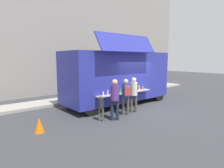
{
  "coord_description": "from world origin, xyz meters",
  "views": [
    {
      "loc": [
        -7.86,
        -6.6,
        2.67
      ],
      "look_at": [
        -1.07,
        1.41,
        1.3
      ],
      "focal_mm": 30.99,
      "sensor_mm": 36.0,
      "label": 1
    }
  ],
  "objects_px": {
    "food_truck_main": "(118,76)",
    "trash_bin": "(134,86)",
    "customer_mid_with_backpack": "(126,93)",
    "customer_rear_waiting": "(115,96)",
    "customer_front_ordering": "(134,92)",
    "traffic_cone_orange": "(39,125)",
    "child_near_queue": "(101,106)"
  },
  "relations": [
    {
      "from": "traffic_cone_orange",
      "to": "trash_bin",
      "type": "xyz_separation_m",
      "value": [
        9.06,
        3.82,
        0.2
      ]
    },
    {
      "from": "traffic_cone_orange",
      "to": "child_near_queue",
      "type": "distance_m",
      "value": 2.58
    },
    {
      "from": "trash_bin",
      "to": "customer_mid_with_backpack",
      "type": "relative_size",
      "value": 0.55
    },
    {
      "from": "trash_bin",
      "to": "customer_rear_waiting",
      "type": "bearing_deg",
      "value": -143.09
    },
    {
      "from": "traffic_cone_orange",
      "to": "customer_front_ordering",
      "type": "relative_size",
      "value": 0.31
    },
    {
      "from": "customer_mid_with_backpack",
      "to": "child_near_queue",
      "type": "bearing_deg",
      "value": 115.97
    },
    {
      "from": "food_truck_main",
      "to": "trash_bin",
      "type": "relative_size",
      "value": 6.96
    },
    {
      "from": "food_truck_main",
      "to": "traffic_cone_orange",
      "type": "distance_m",
      "value": 5.62
    },
    {
      "from": "trash_bin",
      "to": "customer_rear_waiting",
      "type": "distance_m",
      "value": 7.56
    },
    {
      "from": "food_truck_main",
      "to": "customer_front_ordering",
      "type": "distance_m",
      "value": 2.06
    },
    {
      "from": "food_truck_main",
      "to": "customer_mid_with_backpack",
      "type": "xyz_separation_m",
      "value": [
        -1.28,
        -1.96,
        -0.61
      ]
    },
    {
      "from": "customer_front_ordering",
      "to": "customer_rear_waiting",
      "type": "bearing_deg",
      "value": 130.55
    },
    {
      "from": "customer_front_ordering",
      "to": "customer_mid_with_backpack",
      "type": "height_order",
      "value": "customer_front_ordering"
    },
    {
      "from": "trash_bin",
      "to": "customer_front_ordering",
      "type": "distance_m",
      "value": 6.14
    },
    {
      "from": "food_truck_main",
      "to": "trash_bin",
      "type": "xyz_separation_m",
      "value": [
        3.83,
        2.32,
        -1.19
      ]
    },
    {
      "from": "food_truck_main",
      "to": "trash_bin",
      "type": "height_order",
      "value": "food_truck_main"
    },
    {
      "from": "customer_rear_waiting",
      "to": "traffic_cone_orange",
      "type": "bearing_deg",
      "value": 111.66
    },
    {
      "from": "traffic_cone_orange",
      "to": "customer_rear_waiting",
      "type": "distance_m",
      "value": 3.22
    },
    {
      "from": "traffic_cone_orange",
      "to": "customer_mid_with_backpack",
      "type": "distance_m",
      "value": 4.06
    },
    {
      "from": "traffic_cone_orange",
      "to": "customer_rear_waiting",
      "type": "xyz_separation_m",
      "value": [
        3.04,
        -0.71,
        0.8
      ]
    },
    {
      "from": "food_truck_main",
      "to": "traffic_cone_orange",
      "type": "height_order",
      "value": "food_truck_main"
    },
    {
      "from": "child_near_queue",
      "to": "trash_bin",
      "type": "bearing_deg",
      "value": -2.58
    },
    {
      "from": "food_truck_main",
      "to": "trash_bin",
      "type": "distance_m",
      "value": 4.63
    },
    {
      "from": "traffic_cone_orange",
      "to": "trash_bin",
      "type": "relative_size",
      "value": 0.58
    },
    {
      "from": "customer_mid_with_backpack",
      "to": "food_truck_main",
      "type": "bearing_deg",
      "value": -5.85
    },
    {
      "from": "trash_bin",
      "to": "customer_rear_waiting",
      "type": "relative_size",
      "value": 0.53
    },
    {
      "from": "food_truck_main",
      "to": "customer_rear_waiting",
      "type": "xyz_separation_m",
      "value": [
        -2.19,
        -2.2,
        -0.59
      ]
    },
    {
      "from": "customer_mid_with_backpack",
      "to": "traffic_cone_orange",
      "type": "bearing_deg",
      "value": 110.71
    },
    {
      "from": "customer_rear_waiting",
      "to": "child_near_queue",
      "type": "relative_size",
      "value": 1.57
    },
    {
      "from": "trash_bin",
      "to": "customer_mid_with_backpack",
      "type": "height_order",
      "value": "customer_mid_with_backpack"
    },
    {
      "from": "traffic_cone_orange",
      "to": "food_truck_main",
      "type": "bearing_deg",
      "value": 15.94
    },
    {
      "from": "traffic_cone_orange",
      "to": "child_near_queue",
      "type": "bearing_deg",
      "value": -9.63
    }
  ]
}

